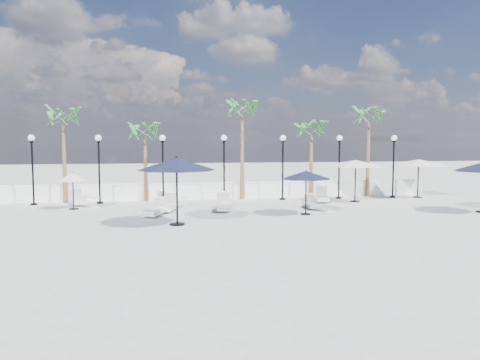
{
  "coord_description": "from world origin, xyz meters",
  "views": [
    {
      "loc": [
        -3.37,
        -20.34,
        3.59
      ],
      "look_at": [
        0.41,
        3.24,
        1.5
      ],
      "focal_mm": 35.0,
      "sensor_mm": 36.0,
      "label": 1
    }
  ],
  "objects": [
    {
      "name": "palm_1",
      "position": [
        -4.5,
        7.3,
        3.75
      ],
      "size": [
        2.6,
        2.6,
        4.7
      ],
      "color": "brown",
      "rests_on": "ground"
    },
    {
      "name": "lounger_2",
      "position": [
        -3.86,
        1.78,
        0.24
      ],
      "size": [
        1.22,
        2.03,
        0.73
      ],
      "rotation": [
        0.0,
        0.0,
        -0.34
      ],
      "color": "silver",
      "rests_on": "ground"
    },
    {
      "name": "parasol_cream_small",
      "position": [
        -8.05,
        4.5,
        1.64
      ],
      "size": [
        1.56,
        1.56,
        1.92
      ],
      "color": "black",
      "rests_on": "ground"
    },
    {
      "name": "lamppost_1",
      "position": [
        -7.0,
        6.5,
        2.49
      ],
      "size": [
        0.36,
        0.36,
        3.84
      ],
      "color": "black",
      "rests_on": "ground"
    },
    {
      "name": "palm_3",
      "position": [
        5.5,
        7.3,
        3.95
      ],
      "size": [
        2.6,
        2.6,
        4.9
      ],
      "color": "brown",
      "rests_on": "ground"
    },
    {
      "name": "lounger_5",
      "position": [
        4.12,
        2.87,
        0.21
      ],
      "size": [
        0.64,
        1.72,
        0.63
      ],
      "rotation": [
        0.0,
        0.0,
        -0.06
      ],
      "color": "silver",
      "rests_on": "ground"
    },
    {
      "name": "balustrade",
      "position": [
        0.0,
        7.5,
        0.47
      ],
      "size": [
        26.0,
        0.3,
        1.01
      ],
      "color": "white",
      "rests_on": "ground"
    },
    {
      "name": "lamppost_5",
      "position": [
        7.0,
        6.5,
        2.49
      ],
      "size": [
        0.36,
        0.36,
        3.84
      ],
      "color": "black",
      "rests_on": "ground"
    },
    {
      "name": "side_table_2",
      "position": [
        4.63,
        1.6,
        0.29
      ],
      "size": [
        0.5,
        0.5,
        0.48
      ],
      "color": "silver",
      "rests_on": "ground"
    },
    {
      "name": "palm_0",
      "position": [
        -9.0,
        7.3,
        4.53
      ],
      "size": [
        2.6,
        2.6,
        5.5
      ],
      "color": "brown",
      "rests_on": "ground"
    },
    {
      "name": "palm_4",
      "position": [
        9.2,
        7.3,
        4.73
      ],
      "size": [
        2.6,
        2.6,
        5.7
      ],
      "color": "brown",
      "rests_on": "ground"
    },
    {
      "name": "parasol_navy_mid",
      "position": [
        3.23,
        0.98,
        1.89
      ],
      "size": [
        2.4,
        2.4,
        2.15
      ],
      "color": "black",
      "rests_on": "ground"
    },
    {
      "name": "ground",
      "position": [
        0.0,
        0.0,
        0.0
      ],
      "size": [
        100.0,
        100.0,
        0.0
      ],
      "primitive_type": "plane",
      "color": "#979692",
      "rests_on": "ground"
    },
    {
      "name": "lounger_1",
      "position": [
        -3.24,
        3.11,
        0.26
      ],
      "size": [
        1.18,
        2.2,
        0.79
      ],
      "rotation": [
        0.0,
        0.0,
        -0.25
      ],
      "color": "silver",
      "rests_on": "ground"
    },
    {
      "name": "lounger_3",
      "position": [
        -3.36,
        6.03,
        0.21
      ],
      "size": [
        1.16,
        1.7,
        0.61
      ],
      "rotation": [
        0.0,
        0.0,
        0.43
      ],
      "color": "silver",
      "rests_on": "ground"
    },
    {
      "name": "lamppost_4",
      "position": [
        3.5,
        6.5,
        2.49
      ],
      "size": [
        0.36,
        0.36,
        3.84
      ],
      "color": "black",
      "rests_on": "ground"
    },
    {
      "name": "side_table_0",
      "position": [
        -7.08,
        4.89,
        0.33
      ],
      "size": [
        0.57,
        0.57,
        0.55
      ],
      "color": "silver",
      "rests_on": "ground"
    },
    {
      "name": "lamppost_0",
      "position": [
        -10.5,
        6.5,
        2.49
      ],
      "size": [
        0.36,
        0.36,
        3.84
      ],
      "color": "black",
      "rests_on": "ground"
    },
    {
      "name": "parasol_navy_left",
      "position": [
        -2.9,
        -0.78,
        2.54
      ],
      "size": [
        3.27,
        3.27,
        2.89
      ],
      "color": "black",
      "rests_on": "ground"
    },
    {
      "name": "lounger_6",
      "position": [
        5.56,
        5.32,
        0.26
      ],
      "size": [
        1.16,
        2.14,
        0.77
      ],
      "rotation": [
        0.0,
        0.0,
        -0.26
      ],
      "color": "silver",
      "rests_on": "ground"
    },
    {
      "name": "palm_2",
      "position": [
        1.2,
        7.3,
        5.12
      ],
      "size": [
        2.6,
        2.6,
        6.1
      ],
      "color": "brown",
      "rests_on": "ground"
    },
    {
      "name": "parasol_cream_sq_b",
      "position": [
        12.0,
        6.2,
        2.34
      ],
      "size": [
        5.05,
        5.05,
        2.53
      ],
      "color": "black",
      "rests_on": "ground"
    },
    {
      "name": "lamppost_6",
      "position": [
        10.5,
        6.5,
        2.49
      ],
      "size": [
        0.36,
        0.36,
        3.84
      ],
      "color": "black",
      "rests_on": "ground"
    },
    {
      "name": "parasol_cream_sq_a",
      "position": [
        7.39,
        4.95,
        2.39
      ],
      "size": [
        5.25,
        5.25,
        2.58
      ],
      "color": "black",
      "rests_on": "ground"
    },
    {
      "name": "side_table_1",
      "position": [
        -2.39,
        4.81,
        0.29
      ],
      "size": [
        0.49,
        0.49,
        0.48
      ],
      "color": "silver",
      "rests_on": "ground"
    },
    {
      "name": "lamppost_3",
      "position": [
        0.0,
        6.5,
        2.49
      ],
      "size": [
        0.36,
        0.36,
        3.84
      ],
      "color": "black",
      "rests_on": "ground"
    },
    {
      "name": "lounger_4",
      "position": [
        -0.48,
        2.93,
        0.27
      ],
      "size": [
        0.9,
        2.18,
        0.79
      ],
      "rotation": [
        0.0,
        0.0,
        -0.1
      ],
      "color": "silver",
      "rests_on": "ground"
    },
    {
      "name": "lounger_0",
      "position": [
        -8.15,
        6.22,
        0.25
      ],
      "size": [
        1.23,
        2.09,
        0.75
      ],
      "rotation": [
        0.0,
        0.0,
        0.32
      ],
      "color": "silver",
      "rests_on": "ground"
    },
    {
      "name": "lamppost_2",
      "position": [
        -3.5,
        6.5,
        2.49
      ],
      "size": [
        0.36,
        0.36,
        3.84
      ],
      "color": "black",
      "rests_on": "ground"
    }
  ]
}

